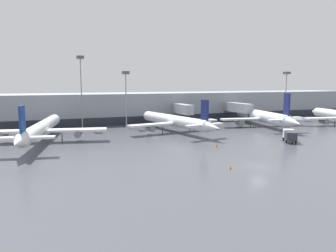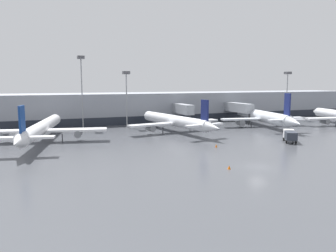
{
  "view_description": "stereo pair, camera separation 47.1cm",
  "coord_description": "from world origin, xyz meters",
  "px_view_note": "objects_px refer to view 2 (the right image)",
  "views": [
    {
      "loc": [
        -29.84,
        -38.91,
        12.38
      ],
      "look_at": [
        -4.0,
        26.2,
        3.0
      ],
      "focal_mm": 35.0,
      "sensor_mm": 36.0,
      "label": 1
    },
    {
      "loc": [
        -29.4,
        -39.09,
        12.38
      ],
      "look_at": [
        -4.0,
        26.2,
        3.0
      ],
      "focal_mm": 35.0,
      "sensor_mm": 36.0,
      "label": 2
    }
  ],
  "objects_px": {
    "apron_light_mast_3": "(126,82)",
    "traffic_cone_0": "(216,146)",
    "parked_jet_3": "(41,128)",
    "apron_light_mast_4": "(81,72)",
    "apron_light_mast_1": "(287,81)",
    "parked_jet_4": "(263,117)",
    "parked_jet_0": "(176,121)",
    "traffic_cone_2": "(229,167)",
    "service_truck_0": "(290,135)"
  },
  "relations": [
    {
      "from": "parked_jet_0",
      "to": "apron_light_mast_1",
      "type": "distance_m",
      "value": 48.8
    },
    {
      "from": "apron_light_mast_1",
      "to": "apron_light_mast_4",
      "type": "bearing_deg",
      "value": 177.59
    },
    {
      "from": "apron_light_mast_3",
      "to": "traffic_cone_0",
      "type": "bearing_deg",
      "value": -74.96
    },
    {
      "from": "traffic_cone_2",
      "to": "apron_light_mast_4",
      "type": "height_order",
      "value": "apron_light_mast_4"
    },
    {
      "from": "parked_jet_0",
      "to": "traffic_cone_2",
      "type": "relative_size",
      "value": 61.12
    },
    {
      "from": "traffic_cone_2",
      "to": "parked_jet_3",
      "type": "bearing_deg",
      "value": 127.61
    },
    {
      "from": "apron_light_mast_1",
      "to": "apron_light_mast_3",
      "type": "xyz_separation_m",
      "value": [
        -54.85,
        -0.01,
        -0.35
      ]
    },
    {
      "from": "service_truck_0",
      "to": "apron_light_mast_1",
      "type": "distance_m",
      "value": 46.46
    },
    {
      "from": "apron_light_mast_1",
      "to": "apron_light_mast_3",
      "type": "relative_size",
      "value": 1.03
    },
    {
      "from": "parked_jet_3",
      "to": "parked_jet_4",
      "type": "bearing_deg",
      "value": -74.31
    },
    {
      "from": "service_truck_0",
      "to": "traffic_cone_2",
      "type": "bearing_deg",
      "value": 151.94
    },
    {
      "from": "parked_jet_4",
      "to": "traffic_cone_0",
      "type": "xyz_separation_m",
      "value": [
        -27.07,
        -21.26,
        -2.5
      ]
    },
    {
      "from": "service_truck_0",
      "to": "parked_jet_0",
      "type": "bearing_deg",
      "value": 69.82
    },
    {
      "from": "parked_jet_0",
      "to": "parked_jet_3",
      "type": "xyz_separation_m",
      "value": [
        -31.17,
        -2.51,
        0.05
      ]
    },
    {
      "from": "service_truck_0",
      "to": "apron_light_mast_3",
      "type": "xyz_separation_m",
      "value": [
        -25.93,
        34.58,
        10.87
      ]
    },
    {
      "from": "parked_jet_0",
      "to": "apron_light_mast_4",
      "type": "bearing_deg",
      "value": 41.31
    },
    {
      "from": "parked_jet_0",
      "to": "apron_light_mast_4",
      "type": "height_order",
      "value": "apron_light_mast_4"
    },
    {
      "from": "apron_light_mast_4",
      "to": "service_truck_0",
      "type": "bearing_deg",
      "value": -44.95
    },
    {
      "from": "parked_jet_0",
      "to": "apron_light_mast_3",
      "type": "height_order",
      "value": "apron_light_mast_3"
    },
    {
      "from": "parked_jet_0",
      "to": "parked_jet_3",
      "type": "height_order",
      "value": "parked_jet_0"
    },
    {
      "from": "parked_jet_0",
      "to": "apron_light_mast_3",
      "type": "xyz_separation_m",
      "value": [
        -8.98,
        13.43,
        9.53
      ]
    },
    {
      "from": "service_truck_0",
      "to": "apron_light_mast_1",
      "type": "bearing_deg",
      "value": -8.77
    },
    {
      "from": "traffic_cone_2",
      "to": "apron_light_mast_1",
      "type": "bearing_deg",
      "value": 42.92
    },
    {
      "from": "apron_light_mast_3",
      "to": "parked_jet_4",
      "type": "bearing_deg",
      "value": -18.96
    },
    {
      "from": "parked_jet_0",
      "to": "apron_light_mast_1",
      "type": "xyz_separation_m",
      "value": [
        45.87,
        13.44,
        9.88
      ]
    },
    {
      "from": "parked_jet_3",
      "to": "parked_jet_4",
      "type": "relative_size",
      "value": 1.06
    },
    {
      "from": "parked_jet_0",
      "to": "service_truck_0",
      "type": "distance_m",
      "value": 27.14
    },
    {
      "from": "parked_jet_0",
      "to": "apron_light_mast_4",
      "type": "xyz_separation_m",
      "value": [
        -20.51,
        16.24,
        12.3
      ]
    },
    {
      "from": "parked_jet_3",
      "to": "apron_light_mast_4",
      "type": "distance_m",
      "value": 24.8
    },
    {
      "from": "service_truck_0",
      "to": "apron_light_mast_4",
      "type": "relative_size",
      "value": 0.27
    },
    {
      "from": "parked_jet_3",
      "to": "apron_light_mast_3",
      "type": "xyz_separation_m",
      "value": [
        22.19,
        15.94,
        9.48
      ]
    },
    {
      "from": "parked_jet_3",
      "to": "traffic_cone_0",
      "type": "height_order",
      "value": "parked_jet_3"
    },
    {
      "from": "parked_jet_4",
      "to": "traffic_cone_2",
      "type": "distance_m",
      "value": 49.09
    },
    {
      "from": "parked_jet_3",
      "to": "traffic_cone_0",
      "type": "distance_m",
      "value": 36.0
    },
    {
      "from": "service_truck_0",
      "to": "traffic_cone_2",
      "type": "height_order",
      "value": "service_truck_0"
    },
    {
      "from": "traffic_cone_2",
      "to": "apron_light_mast_3",
      "type": "relative_size",
      "value": 0.04
    },
    {
      "from": "parked_jet_3",
      "to": "traffic_cone_0",
      "type": "bearing_deg",
      "value": -107.36
    },
    {
      "from": "traffic_cone_0",
      "to": "apron_light_mast_3",
      "type": "height_order",
      "value": "apron_light_mast_3"
    },
    {
      "from": "apron_light_mast_1",
      "to": "apron_light_mast_3",
      "type": "distance_m",
      "value": 54.85
    },
    {
      "from": "parked_jet_3",
      "to": "apron_light_mast_4",
      "type": "xyz_separation_m",
      "value": [
        10.66,
        18.75,
        12.25
      ]
    },
    {
      "from": "parked_jet_3",
      "to": "apron_light_mast_1",
      "type": "xyz_separation_m",
      "value": [
        77.04,
        15.95,
        9.83
      ]
    },
    {
      "from": "parked_jet_3",
      "to": "apron_light_mast_1",
      "type": "relative_size",
      "value": 2.36
    },
    {
      "from": "apron_light_mast_1",
      "to": "traffic_cone_0",
      "type": "bearing_deg",
      "value": -143.68
    },
    {
      "from": "traffic_cone_0",
      "to": "parked_jet_4",
      "type": "bearing_deg",
      "value": 38.14
    },
    {
      "from": "parked_jet_4",
      "to": "apron_light_mast_4",
      "type": "relative_size",
      "value": 1.82
    },
    {
      "from": "parked_jet_4",
      "to": "traffic_cone_2",
      "type": "relative_size",
      "value": 63.83
    },
    {
      "from": "apron_light_mast_4",
      "to": "apron_light_mast_3",
      "type": "bearing_deg",
      "value": -13.69
    },
    {
      "from": "parked_jet_4",
      "to": "service_truck_0",
      "type": "distance_m",
      "value": 24.44
    },
    {
      "from": "parked_jet_4",
      "to": "apron_light_mast_1",
      "type": "bearing_deg",
      "value": -46.88
    },
    {
      "from": "parked_jet_4",
      "to": "apron_light_mast_3",
      "type": "bearing_deg",
      "value": 80.63
    }
  ]
}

